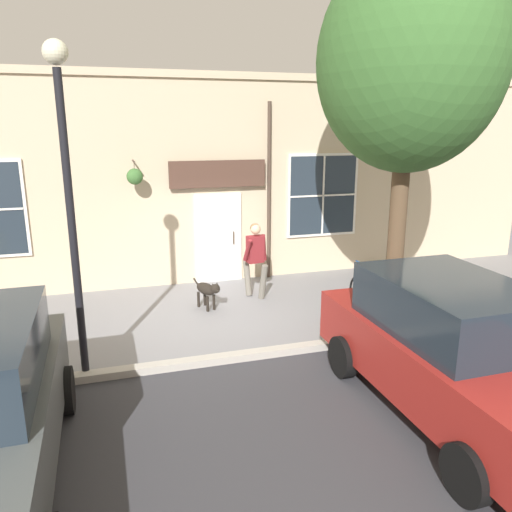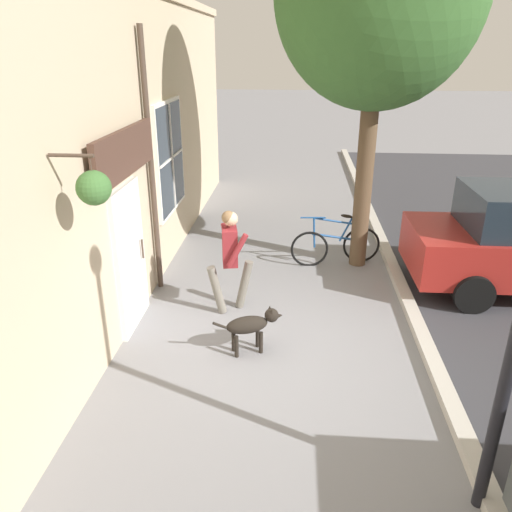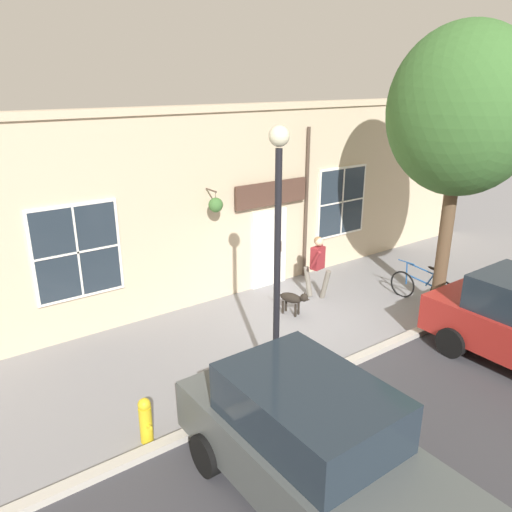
% 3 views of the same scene
% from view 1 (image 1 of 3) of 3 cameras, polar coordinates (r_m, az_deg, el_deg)
% --- Properties ---
extents(ground_plane, '(90.00, 90.00, 0.00)m').
position_cam_1_polar(ground_plane, '(9.91, -4.28, -6.71)').
color(ground_plane, gray).
extents(storefront_facade, '(0.95, 18.00, 4.75)m').
position_cam_1_polar(storefront_facade, '(11.59, -7.11, 8.51)').
color(storefront_facade, '#C6B293').
rests_on(storefront_facade, ground_plane).
extents(pedestrian_walking, '(0.70, 0.55, 1.63)m').
position_cam_1_polar(pedestrian_walking, '(10.58, -0.09, 0.25)').
color(pedestrian_walking, '#6B665B').
rests_on(pedestrian_walking, ground_plane).
extents(dog_on_leash, '(0.92, 0.45, 0.63)m').
position_cam_1_polar(dog_on_leash, '(10.09, -5.56, -3.86)').
color(dog_on_leash, black).
rests_on(dog_on_leash, ground_plane).
extents(street_tree_by_curb, '(3.34, 3.00, 6.49)m').
position_cam_1_polar(street_tree_by_curb, '(9.17, 17.51, 19.78)').
color(street_tree_by_curb, brown).
rests_on(street_tree_by_curb, ground_plane).
extents(leaning_bicycle, '(1.70, 0.41, 1.01)m').
position_cam_1_polar(leaning_bicycle, '(9.99, 13.83, -4.62)').
color(leaning_bicycle, black).
rests_on(leaning_bicycle, ground_plane).
extents(parked_car_mid_block, '(4.31, 1.97, 1.75)m').
position_cam_1_polar(parked_car_mid_block, '(6.86, 21.69, -9.92)').
color(parked_car_mid_block, maroon).
rests_on(parked_car_mid_block, ground_plane).
extents(street_lamp, '(0.32, 0.32, 4.67)m').
position_cam_1_polar(street_lamp, '(7.16, -20.86, 9.36)').
color(street_lamp, black).
rests_on(street_lamp, ground_plane).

